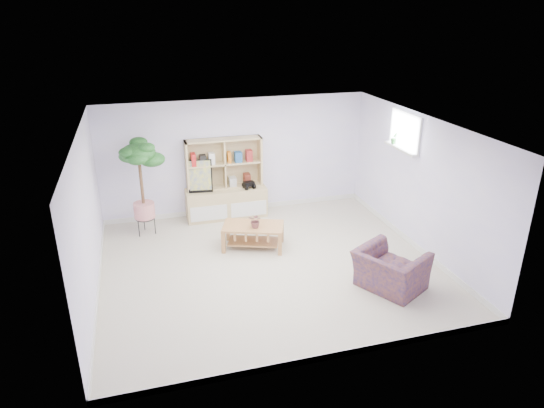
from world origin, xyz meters
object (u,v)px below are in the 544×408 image
object	(u,v)px
armchair	(390,267)
storage_unit	(226,179)
coffee_table	(253,236)
floor_tree	(142,188)

from	to	relation	value
armchair	storage_unit	bearing A→B (deg)	-0.15
storage_unit	coffee_table	xyz separation A→B (m)	(0.20, -1.52, -0.60)
floor_tree	armchair	distance (m)	4.71
floor_tree	armchair	world-z (taller)	floor_tree
storage_unit	coffee_table	distance (m)	1.65
coffee_table	floor_tree	world-z (taller)	floor_tree
storage_unit	armchair	world-z (taller)	storage_unit
storage_unit	armchair	bearing A→B (deg)	-61.16
coffee_table	floor_tree	bearing A→B (deg)	169.02
floor_tree	storage_unit	bearing A→B (deg)	13.25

